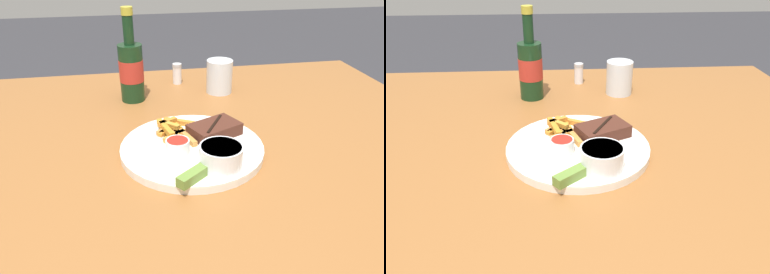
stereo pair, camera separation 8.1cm
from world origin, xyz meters
TOP-DOWN VIEW (x-y plane):
  - dining_table at (0.00, 0.00)m, footprint 1.37×1.16m
  - dinner_plate at (0.00, 0.00)m, footprint 0.31×0.31m
  - steak_portion at (0.06, 0.04)m, footprint 0.13×0.11m
  - fries_pile at (-0.03, 0.06)m, footprint 0.10×0.14m
  - coleslaw_cup at (0.04, -0.09)m, footprint 0.09×0.09m
  - dipping_sauce_cup at (-0.04, -0.03)m, footprint 0.05×0.05m
  - pickle_spear at (-0.02, -0.13)m, footprint 0.08×0.07m
  - fork_utensil at (-0.07, 0.04)m, footprint 0.12×0.08m
  - beer_bottle at (-0.11, 0.33)m, footprint 0.07×0.07m
  - drinking_glass at (0.15, 0.34)m, footprint 0.08×0.08m
  - salt_shaker at (0.03, 0.44)m, footprint 0.03×0.03m

SIDE VIEW (x-z plane):
  - dining_table at x=0.00m, z-range 0.31..1.07m
  - dinner_plate at x=0.00m, z-range 0.76..0.78m
  - fork_utensil at x=-0.07m, z-range 0.78..0.78m
  - fries_pile at x=-0.03m, z-range 0.78..0.80m
  - pickle_spear at x=-0.02m, z-range 0.78..0.80m
  - steak_portion at x=0.06m, z-range 0.78..0.81m
  - salt_shaker at x=0.03m, z-range 0.76..0.83m
  - dipping_sauce_cup at x=-0.04m, z-range 0.78..0.81m
  - coleslaw_cup at x=0.04m, z-range 0.78..0.83m
  - drinking_glass at x=0.15m, z-range 0.76..0.86m
  - beer_bottle at x=-0.11m, z-range 0.73..0.99m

